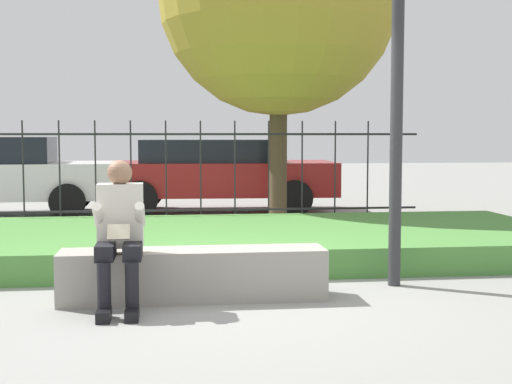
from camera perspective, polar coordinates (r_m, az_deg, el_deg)
The scene contains 6 objects.
ground_plane at distance 6.45m, azimuth -2.49°, elevation -8.52°, with size 60.00×60.00×0.00m, color gray.
stone_bench at distance 6.39m, azimuth -5.01°, elevation -6.81°, with size 2.35×0.47×0.45m.
person_seated_reader at distance 6.06m, azimuth -10.85°, elevation -2.90°, with size 0.42×0.73×1.25m.
grass_berm at distance 8.75m, azimuth -3.77°, elevation -4.03°, with size 8.70×3.34×0.31m.
iron_fence at distance 10.71m, azimuth -4.45°, elevation 1.42°, with size 6.70×0.03×1.68m.
car_parked_center at distance 13.64m, azimuth -3.35°, elevation 1.57°, with size 4.56×2.18×1.38m.
Camera 1 is at (-0.51, -6.26, 1.46)m, focal length 50.00 mm.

